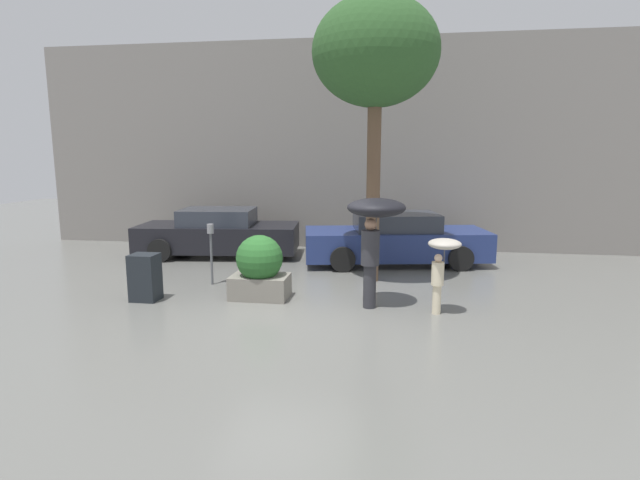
{
  "coord_description": "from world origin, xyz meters",
  "views": [
    {
      "loc": [
        1.8,
        -8.25,
        2.78
      ],
      "look_at": [
        0.3,
        1.6,
        1.05
      ],
      "focal_mm": 28.0,
      "sensor_mm": 36.0,
      "label": 1
    }
  ],
  "objects_px": {
    "person_adult": "(375,221)",
    "street_tree": "(376,55)",
    "person_child": "(442,258)",
    "parked_car_far": "(219,234)",
    "planter_box": "(260,268)",
    "parked_car_near": "(396,240)",
    "parking_meter": "(211,241)",
    "newspaper_box": "(145,277)"
  },
  "relations": [
    {
      "from": "person_child",
      "to": "planter_box",
      "type": "bearing_deg",
      "value": 169.17
    },
    {
      "from": "parking_meter",
      "to": "newspaper_box",
      "type": "distance_m",
      "value": 1.63
    },
    {
      "from": "parked_car_far",
      "to": "parking_meter",
      "type": "distance_m",
      "value": 3.14
    },
    {
      "from": "newspaper_box",
      "to": "parked_car_near",
      "type": "bearing_deg",
      "value": 40.4
    },
    {
      "from": "planter_box",
      "to": "parking_meter",
      "type": "relative_size",
      "value": 0.95
    },
    {
      "from": "person_child",
      "to": "street_tree",
      "type": "height_order",
      "value": "street_tree"
    },
    {
      "from": "person_adult",
      "to": "person_child",
      "type": "relative_size",
      "value": 1.49
    },
    {
      "from": "street_tree",
      "to": "parking_meter",
      "type": "height_order",
      "value": "street_tree"
    },
    {
      "from": "street_tree",
      "to": "newspaper_box",
      "type": "xyz_separation_m",
      "value": [
        -4.21,
        -2.16,
        -4.33
      ]
    },
    {
      "from": "planter_box",
      "to": "newspaper_box",
      "type": "xyz_separation_m",
      "value": [
        -2.13,
        -0.47,
        -0.16
      ]
    },
    {
      "from": "person_child",
      "to": "parked_car_far",
      "type": "height_order",
      "value": "person_child"
    },
    {
      "from": "person_child",
      "to": "parked_car_far",
      "type": "distance_m",
      "value": 7.07
    },
    {
      "from": "planter_box",
      "to": "parked_car_far",
      "type": "height_order",
      "value": "parked_car_far"
    },
    {
      "from": "planter_box",
      "to": "parked_car_near",
      "type": "distance_m",
      "value": 4.39
    },
    {
      "from": "parked_car_near",
      "to": "street_tree",
      "type": "relative_size",
      "value": 0.81
    },
    {
      "from": "person_adult",
      "to": "parking_meter",
      "type": "xyz_separation_m",
      "value": [
        -3.5,
        1.04,
        -0.66
      ]
    },
    {
      "from": "person_child",
      "to": "parked_car_near",
      "type": "xyz_separation_m",
      "value": [
        -0.8,
        4.02,
        -0.4
      ]
    },
    {
      "from": "person_child",
      "to": "street_tree",
      "type": "bearing_deg",
      "value": 118.25
    },
    {
      "from": "person_adult",
      "to": "street_tree",
      "type": "distance_m",
      "value": 3.71
    },
    {
      "from": "parking_meter",
      "to": "person_adult",
      "type": "bearing_deg",
      "value": -16.53
    },
    {
      "from": "street_tree",
      "to": "planter_box",
      "type": "bearing_deg",
      "value": -141.03
    },
    {
      "from": "planter_box",
      "to": "parked_car_near",
      "type": "height_order",
      "value": "parked_car_near"
    },
    {
      "from": "planter_box",
      "to": "person_child",
      "type": "height_order",
      "value": "person_child"
    },
    {
      "from": "person_adult",
      "to": "newspaper_box",
      "type": "xyz_separation_m",
      "value": [
        -4.34,
        -0.27,
        -1.15
      ]
    },
    {
      "from": "parked_car_far",
      "to": "street_tree",
      "type": "relative_size",
      "value": 0.75
    },
    {
      "from": "person_child",
      "to": "parked_car_near",
      "type": "bearing_deg",
      "value": 98.4
    },
    {
      "from": "person_adult",
      "to": "parked_car_far",
      "type": "relative_size",
      "value": 0.45
    },
    {
      "from": "person_adult",
      "to": "newspaper_box",
      "type": "bearing_deg",
      "value": 131.22
    },
    {
      "from": "parked_car_near",
      "to": "parking_meter",
      "type": "bearing_deg",
      "value": 114.31
    },
    {
      "from": "parked_car_near",
      "to": "parked_car_far",
      "type": "xyz_separation_m",
      "value": [
        -4.81,
        0.27,
        -0.0
      ]
    },
    {
      "from": "planter_box",
      "to": "person_adult",
      "type": "xyz_separation_m",
      "value": [
        2.21,
        -0.21,
        0.99
      ]
    },
    {
      "from": "planter_box",
      "to": "street_tree",
      "type": "distance_m",
      "value": 4.96
    },
    {
      "from": "person_adult",
      "to": "newspaper_box",
      "type": "relative_size",
      "value": 2.22
    },
    {
      "from": "newspaper_box",
      "to": "street_tree",
      "type": "bearing_deg",
      "value": 27.15
    },
    {
      "from": "person_adult",
      "to": "street_tree",
      "type": "xyz_separation_m",
      "value": [
        -0.13,
        1.89,
        3.19
      ]
    },
    {
      "from": "person_child",
      "to": "newspaper_box",
      "type": "relative_size",
      "value": 1.49
    },
    {
      "from": "person_child",
      "to": "parking_meter",
      "type": "height_order",
      "value": "person_child"
    },
    {
      "from": "parking_meter",
      "to": "street_tree",
      "type": "bearing_deg",
      "value": 14.17
    },
    {
      "from": "parked_car_far",
      "to": "newspaper_box",
      "type": "relative_size",
      "value": 4.95
    },
    {
      "from": "parked_car_near",
      "to": "parked_car_far",
      "type": "relative_size",
      "value": 1.08
    },
    {
      "from": "planter_box",
      "to": "person_child",
      "type": "bearing_deg",
      "value": -8.03
    },
    {
      "from": "planter_box",
      "to": "parking_meter",
      "type": "distance_m",
      "value": 1.57
    }
  ]
}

